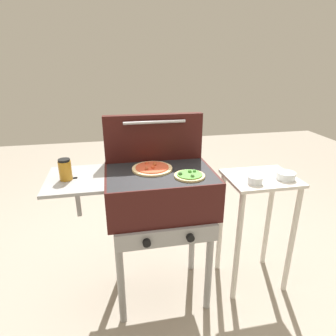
{
  "coord_description": "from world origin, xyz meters",
  "views": [
    {
      "loc": [
        -0.26,
        -1.57,
        1.54
      ],
      "look_at": [
        0.05,
        0.0,
        0.92
      ],
      "focal_mm": 31.09,
      "sensor_mm": 36.0,
      "label": 1
    }
  ],
  "objects_px": {
    "grill": "(158,194)",
    "topping_bowl_far": "(286,176)",
    "pizza_veggie": "(190,175)",
    "pizza_pepperoni": "(152,168)",
    "sauce_jar": "(65,170)",
    "topping_bowl_near": "(255,180)",
    "prep_table": "(257,210)"
  },
  "relations": [
    {
      "from": "pizza_veggie",
      "to": "topping_bowl_far",
      "type": "height_order",
      "value": "pizza_veggie"
    },
    {
      "from": "topping_bowl_far",
      "to": "pizza_pepperoni",
      "type": "bearing_deg",
      "value": 172.78
    },
    {
      "from": "pizza_veggie",
      "to": "topping_bowl_near",
      "type": "relative_size",
      "value": 1.91
    },
    {
      "from": "grill",
      "to": "pizza_veggie",
      "type": "relative_size",
      "value": 5.51
    },
    {
      "from": "pizza_veggie",
      "to": "topping_bowl_near",
      "type": "bearing_deg",
      "value": 2.95
    },
    {
      "from": "prep_table",
      "to": "topping_bowl_near",
      "type": "height_order",
      "value": "topping_bowl_near"
    },
    {
      "from": "pizza_pepperoni",
      "to": "sauce_jar",
      "type": "relative_size",
      "value": 2.02
    },
    {
      "from": "pizza_pepperoni",
      "to": "topping_bowl_far",
      "type": "distance_m",
      "value": 0.84
    },
    {
      "from": "prep_table",
      "to": "topping_bowl_far",
      "type": "bearing_deg",
      "value": -25.02
    },
    {
      "from": "pizza_pepperoni",
      "to": "topping_bowl_far",
      "type": "bearing_deg",
      "value": -7.22
    },
    {
      "from": "grill",
      "to": "topping_bowl_far",
      "type": "relative_size",
      "value": 8.11
    },
    {
      "from": "sauce_jar",
      "to": "pizza_veggie",
      "type": "bearing_deg",
      "value": -7.91
    },
    {
      "from": "topping_bowl_near",
      "to": "pizza_veggie",
      "type": "bearing_deg",
      "value": -177.05
    },
    {
      "from": "pizza_pepperoni",
      "to": "sauce_jar",
      "type": "bearing_deg",
      "value": -173.13
    },
    {
      "from": "pizza_veggie",
      "to": "sauce_jar",
      "type": "bearing_deg",
      "value": 172.09
    },
    {
      "from": "pizza_veggie",
      "to": "sauce_jar",
      "type": "xyz_separation_m",
      "value": [
        -0.68,
        0.09,
        0.05
      ]
    },
    {
      "from": "pizza_pepperoni",
      "to": "topping_bowl_far",
      "type": "xyz_separation_m",
      "value": [
        0.83,
        -0.11,
        -0.07
      ]
    },
    {
      "from": "sauce_jar",
      "to": "topping_bowl_far",
      "type": "relative_size",
      "value": 1.01
    },
    {
      "from": "grill",
      "to": "prep_table",
      "type": "bearing_deg",
      "value": 0.37
    },
    {
      "from": "topping_bowl_near",
      "to": "topping_bowl_far",
      "type": "bearing_deg",
      "value": 6.73
    },
    {
      "from": "pizza_pepperoni",
      "to": "pizza_veggie",
      "type": "bearing_deg",
      "value": -38.68
    },
    {
      "from": "topping_bowl_near",
      "to": "topping_bowl_far",
      "type": "xyz_separation_m",
      "value": [
        0.22,
        0.03,
        0.0
      ]
    },
    {
      "from": "grill",
      "to": "sauce_jar",
      "type": "height_order",
      "value": "sauce_jar"
    },
    {
      "from": "pizza_pepperoni",
      "to": "topping_bowl_near",
      "type": "xyz_separation_m",
      "value": [
        0.61,
        -0.13,
        -0.07
      ]
    },
    {
      "from": "sauce_jar",
      "to": "topping_bowl_far",
      "type": "distance_m",
      "value": 1.32
    },
    {
      "from": "topping_bowl_near",
      "to": "sauce_jar",
      "type": "bearing_deg",
      "value": 176.22
    },
    {
      "from": "pizza_veggie",
      "to": "prep_table",
      "type": "height_order",
      "value": "pizza_veggie"
    },
    {
      "from": "pizza_pepperoni",
      "to": "prep_table",
      "type": "height_order",
      "value": "pizza_pepperoni"
    },
    {
      "from": "topping_bowl_far",
      "to": "pizza_veggie",
      "type": "bearing_deg",
      "value": -175.75
    },
    {
      "from": "pizza_pepperoni",
      "to": "pizza_veggie",
      "type": "xyz_separation_m",
      "value": [
        0.19,
        -0.15,
        0.0
      ]
    },
    {
      "from": "topping_bowl_near",
      "to": "topping_bowl_far",
      "type": "relative_size",
      "value": 0.77
    },
    {
      "from": "grill",
      "to": "topping_bowl_near",
      "type": "bearing_deg",
      "value": -8.04
    }
  ]
}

